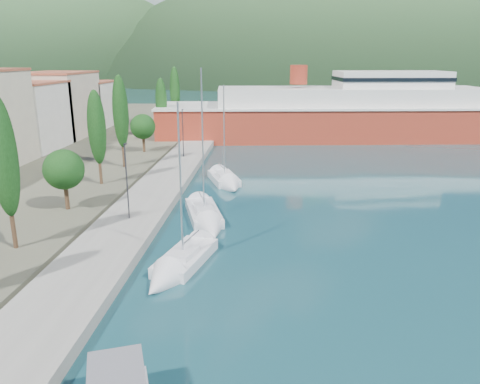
{
  "coord_description": "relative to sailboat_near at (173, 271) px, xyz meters",
  "views": [
    {
      "loc": [
        2.18,
        -19.74,
        13.32
      ],
      "look_at": [
        0.0,
        14.0,
        3.5
      ],
      "focal_mm": 35.0,
      "sensor_mm": 36.0,
      "label": 1
    }
  ],
  "objects": [
    {
      "name": "hills_near",
      "position": [
        101.84,
        365.62,
        48.87
      ],
      "size": [
        1010.0,
        520.0,
        115.0
      ],
      "color": "#345931",
      "rests_on": "ground"
    },
    {
      "name": "hills_far",
      "position": [
        142.38,
        611.85,
        77.08
      ],
      "size": [
        1480.0,
        900.0,
        180.0
      ],
      "color": "slate",
      "rests_on": "ground"
    },
    {
      "name": "ground",
      "position": [
        3.79,
        113.12,
        -0.31
      ],
      "size": [
        1400.0,
        1400.0,
        0.0
      ],
      "primitive_type": "plane",
      "color": "#19464F"
    },
    {
      "name": "ferry",
      "position": [
        19.46,
        53.15,
        3.54
      ],
      "size": [
        64.68,
        19.24,
        12.66
      ],
      "color": "#9D301E",
      "rests_on": "ground"
    },
    {
      "name": "sailboat_near",
      "position": [
        0.0,
        0.0,
        0.0
      ],
      "size": [
        4.31,
        8.45,
        11.65
      ],
      "color": "silver",
      "rests_on": "ground"
    },
    {
      "name": "sailboat_mid",
      "position": [
        1.0,
        9.09,
        0.01
      ],
      "size": [
        4.94,
        9.66,
        13.44
      ],
      "color": "silver",
      "rests_on": "ground"
    },
    {
      "name": "quay",
      "position": [
        -5.21,
        19.12,
        0.09
      ],
      "size": [
        5.0,
        88.0,
        0.8
      ],
      "primitive_type": "cube",
      "color": "gray",
      "rests_on": "ground"
    },
    {
      "name": "tree_row",
      "position": [
        -11.29,
        24.48,
        5.6
      ],
      "size": [
        3.4,
        65.67,
        10.94
      ],
      "color": "#47301E",
      "rests_on": "land_strip"
    },
    {
      "name": "sailboat_far",
      "position": [
        1.58,
        21.34,
        0.01
      ],
      "size": [
        4.91,
        8.17,
        11.45
      ],
      "color": "silver",
      "rests_on": "ground"
    },
    {
      "name": "lamp_posts",
      "position": [
        -5.21,
        8.14,
        3.77
      ],
      "size": [
        0.15,
        49.47,
        6.06
      ],
      "color": "#2D2D33",
      "rests_on": "quay"
    }
  ]
}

